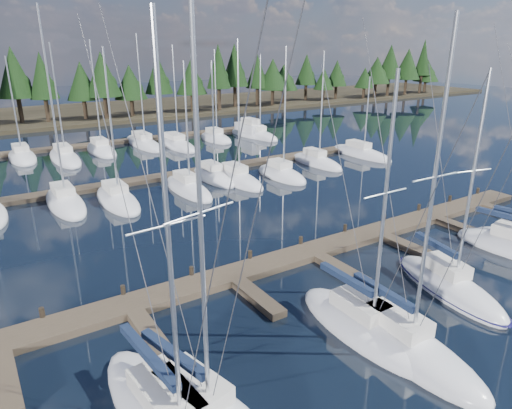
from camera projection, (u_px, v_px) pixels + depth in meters
ground at (222, 203)px, 39.33m from camera, size 260.00×260.00×0.00m
far_shore at (70, 114)px, 86.78m from camera, size 220.00×30.00×0.60m
main_dock at (316, 255)px, 29.25m from camera, size 44.00×6.13×0.90m
back_docks at (143, 157)px, 54.78m from camera, size 50.00×21.80×0.40m
front_sailboat_2 at (403, 344)px, 20.45m from camera, size 3.08×8.86×14.90m
front_sailboat_3 at (365, 328)px, 21.66m from camera, size 2.78×8.45×12.95m
front_sailboat_4 at (449, 286)px, 25.35m from camera, size 4.21×8.57×12.78m
back_sailboat_rows at (152, 164)px, 51.12m from camera, size 48.27×32.27×16.65m
motor_yacht_right at (249, 132)px, 68.28m from camera, size 3.19×8.67×4.28m
tree_line at (75, 79)px, 76.41m from camera, size 183.69×11.53×13.57m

